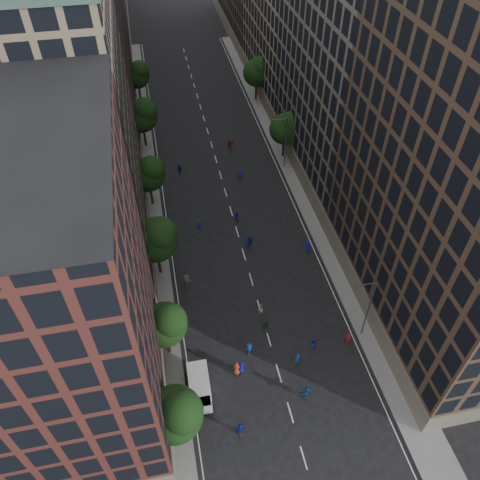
{
  "coord_description": "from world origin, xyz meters",
  "views": [
    {
      "loc": [
        -9.29,
        -15.25,
        45.49
      ],
      "look_at": [
        -0.36,
        27.8,
        2.0
      ],
      "focal_mm": 35.0,
      "sensor_mm": 36.0,
      "label": 1
    }
  ],
  "objects_px": {
    "streetlamp_far": "(285,140)",
    "skater_2": "(313,344)",
    "skater_0": "(241,367)",
    "skater_1": "(297,359)",
    "cargo_van": "(199,387)",
    "streetlamp_near": "(368,306)"
  },
  "relations": [
    {
      "from": "cargo_van",
      "to": "skater_2",
      "type": "xyz_separation_m",
      "value": [
        13.04,
        2.82,
        -0.55
      ]
    },
    {
      "from": "streetlamp_near",
      "to": "skater_1",
      "type": "distance_m",
      "value": 9.49
    },
    {
      "from": "skater_0",
      "to": "skater_1",
      "type": "distance_m",
      "value": 6.12
    },
    {
      "from": "streetlamp_far",
      "to": "skater_2",
      "type": "relative_size",
      "value": 5.66
    },
    {
      "from": "streetlamp_near",
      "to": "cargo_van",
      "type": "bearing_deg",
      "value": -169.37
    },
    {
      "from": "streetlamp_far",
      "to": "skater_0",
      "type": "bearing_deg",
      "value": -112.19
    },
    {
      "from": "cargo_van",
      "to": "skater_2",
      "type": "distance_m",
      "value": 13.36
    },
    {
      "from": "streetlamp_far",
      "to": "cargo_van",
      "type": "relative_size",
      "value": 1.87
    },
    {
      "from": "skater_2",
      "to": "streetlamp_far",
      "type": "bearing_deg",
      "value": -94.68
    },
    {
      "from": "streetlamp_far",
      "to": "skater_2",
      "type": "xyz_separation_m",
      "value": [
        -5.92,
        -33.73,
        -4.37
      ]
    },
    {
      "from": "streetlamp_near",
      "to": "skater_1",
      "type": "height_order",
      "value": "streetlamp_near"
    },
    {
      "from": "skater_0",
      "to": "skater_1",
      "type": "relative_size",
      "value": 0.93
    },
    {
      "from": "skater_1",
      "to": "skater_0",
      "type": "bearing_deg",
      "value": -16.66
    },
    {
      "from": "skater_1",
      "to": "streetlamp_near",
      "type": "bearing_deg",
      "value": -178.25
    },
    {
      "from": "cargo_van",
      "to": "skater_1",
      "type": "height_order",
      "value": "cargo_van"
    },
    {
      "from": "skater_0",
      "to": "skater_2",
      "type": "bearing_deg",
      "value": -174.96
    },
    {
      "from": "skater_0",
      "to": "skater_2",
      "type": "height_order",
      "value": "skater_0"
    },
    {
      "from": "cargo_van",
      "to": "streetlamp_near",
      "type": "bearing_deg",
      "value": 11.82
    },
    {
      "from": "streetlamp_near",
      "to": "skater_0",
      "type": "height_order",
      "value": "streetlamp_near"
    },
    {
      "from": "skater_1",
      "to": "skater_2",
      "type": "distance_m",
      "value": 2.73
    },
    {
      "from": "cargo_van",
      "to": "skater_1",
      "type": "distance_m",
      "value": 10.89
    },
    {
      "from": "skater_0",
      "to": "skater_1",
      "type": "bearing_deg",
      "value": 173.67
    }
  ]
}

